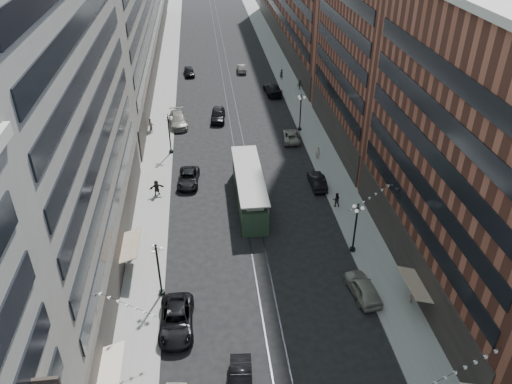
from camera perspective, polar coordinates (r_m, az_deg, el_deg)
name	(u,v)px	position (r m, az deg, el deg)	size (l,w,h in m)	color
ground	(237,134)	(72.47, -2.21, 6.64)	(220.00, 220.00, 0.00)	black
sidewalk_west	(163,110)	(81.68, -10.60, 9.21)	(4.00, 180.00, 0.15)	gray
sidewalk_east	(299,104)	(82.90, 4.93, 10.00)	(4.00, 180.00, 0.15)	gray
rail_west	(227,107)	(81.54, -3.28, 9.63)	(0.12, 180.00, 0.02)	#2D2D33
rail_east	(236,107)	(81.62, -2.29, 9.68)	(0.12, 180.00, 0.02)	#2D2D33
building_west_mid	(50,131)	(43.73, -22.51, 6.44)	(8.00, 36.00, 28.00)	gray
building_east_mid	(475,160)	(44.05, 23.76, 3.39)	(8.00, 30.00, 24.00)	brown
lamppost_sw_far	(159,268)	(43.79, -11.08, -8.54)	(1.03, 1.14, 5.52)	black
lamppost_sw_mid	(169,132)	(66.63, -9.88, 6.72)	(1.03, 1.14, 5.52)	black
lamppost_se_far	(355,226)	(48.66, 11.30, -3.86)	(1.03, 1.14, 5.52)	black
lamppost_se_mid	(300,111)	(72.36, 5.11, 9.18)	(1.03, 1.14, 5.52)	black
streetcar	(249,189)	(55.93, -0.78, 0.34)	(2.98, 13.47, 3.73)	#273E2A
car_2	(176,320)	(42.34, -9.08, -14.26)	(2.73, 5.92, 1.64)	black
car_4	(363,288)	(45.50, 12.12, -10.64)	(1.98, 4.92, 1.67)	gray
car_5	(241,381)	(38.18, -1.71, -20.82)	(1.58, 4.53, 1.49)	black
pedestrian_2	(131,253)	(49.45, -14.11, -6.77)	(0.76, 0.42, 1.56)	black
pedestrian_4	(411,295)	(45.63, 17.35, -11.15)	(1.00, 0.46, 1.71)	beige
car_7	(188,178)	(60.48, -7.74, 1.58)	(2.43, 5.27, 1.46)	black
car_8	(178,120)	(75.67, -8.89, 8.15)	(2.45, 6.03, 1.75)	gray
car_9	(189,71)	(96.45, -7.66, 13.49)	(1.76, 4.38, 1.49)	black
car_10	(317,181)	(59.79, 7.02, 1.28)	(1.60, 4.59, 1.51)	black
car_11	(291,136)	(70.46, 4.06, 6.41)	(2.25, 4.89, 1.36)	gray
car_12	(273,89)	(86.65, 1.93, 11.67)	(2.46, 6.05, 1.76)	black
car_13	(218,115)	(76.66, -4.37, 8.78)	(2.09, 5.19, 1.77)	black
car_14	(242,68)	(97.68, -1.66, 13.97)	(1.49, 4.26, 1.40)	slate
pedestrian_5	(157,188)	(58.53, -11.29, 0.49)	(1.72, 0.50, 1.86)	black
pedestrian_6	(151,126)	(73.98, -11.90, 7.36)	(0.99, 0.45, 1.70)	#A09B84
pedestrian_7	(336,200)	(56.11, 9.17, -0.87)	(0.83, 0.46, 1.71)	black
pedestrian_8	(318,153)	(65.56, 7.06, 4.50)	(0.64, 0.42, 1.76)	#AA9C8D
pedestrian_9	(300,85)	(88.54, 5.02, 12.10)	(1.07, 0.44, 1.66)	black
pedestrian_extra_0	(282,75)	(93.08, 2.93, 13.26)	(0.69, 0.45, 1.89)	black
pedestrian_extra_1	(150,124)	(74.47, -11.98, 7.57)	(1.06, 0.48, 1.81)	black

